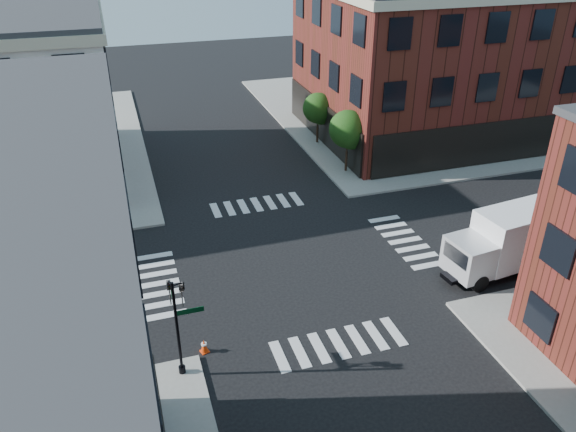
% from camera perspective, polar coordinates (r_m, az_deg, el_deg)
% --- Properties ---
extents(ground, '(120.00, 120.00, 0.00)m').
position_cam_1_polar(ground, '(30.61, 0.18, -4.57)').
color(ground, black).
rests_on(ground, ground).
extents(sidewalk_ne, '(30.00, 30.00, 0.15)m').
position_cam_1_polar(sidewalk_ne, '(56.32, 14.35, 10.47)').
color(sidewalk_ne, gray).
rests_on(sidewalk_ne, ground).
extents(building_ne, '(25.00, 16.00, 12.00)m').
position_cam_1_polar(building_ne, '(50.52, 17.61, 15.01)').
color(building_ne, '#4B1C12').
rests_on(building_ne, ground).
extents(tree_near, '(2.69, 2.69, 4.49)m').
position_cam_1_polar(tree_near, '(40.05, 6.19, 8.58)').
color(tree_near, black).
rests_on(tree_near, ground).
extents(tree_far, '(2.43, 2.43, 4.07)m').
position_cam_1_polar(tree_far, '(45.39, 3.14, 10.73)').
color(tree_far, black).
rests_on(tree_far, ground).
extents(signal_pole, '(1.29, 1.24, 4.60)m').
position_cam_1_polar(signal_pole, '(22.53, -11.13, -10.08)').
color(signal_pole, black).
rests_on(signal_pole, ground).
extents(box_truck, '(7.66, 3.14, 3.39)m').
position_cam_1_polar(box_truck, '(31.40, 21.97, -2.19)').
color(box_truck, white).
rests_on(box_truck, ground).
extents(traffic_cone, '(0.44, 0.44, 0.64)m').
position_cam_1_polar(traffic_cone, '(24.97, -8.52, -12.93)').
color(traffic_cone, '#F03B0A').
rests_on(traffic_cone, ground).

